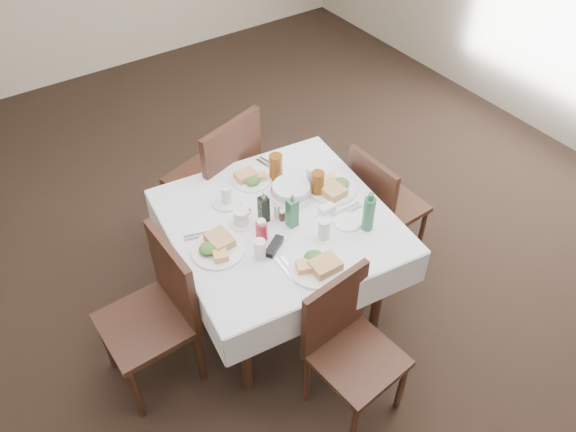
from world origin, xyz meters
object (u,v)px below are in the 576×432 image
object	(u,v)px
oil_cruet_green	(292,212)
coffee_mug	(241,218)
bread_basket	(291,191)
green_bottle	(369,213)
chair_north	(221,174)
chair_west	(159,307)
water_e	(312,177)
chair_east	(380,202)
water_n	(226,195)
dining_table	(279,230)
water_s	(324,229)
water_w	(260,249)
chair_south	(347,340)
ketchup_bottle	(262,230)
oil_cruet_dark	(264,208)

from	to	relation	value
oil_cruet_green	coffee_mug	distance (m)	0.28
bread_basket	green_bottle	world-z (taller)	green_bottle
coffee_mug	chair_north	bearing A→B (deg)	71.74
chair_west	water_e	size ratio (longest dim) A/B	7.11
oil_cruet_green	coffee_mug	bearing A→B (deg)	144.36
chair_west	chair_north	bearing A→B (deg)	43.03
chair_east	water_e	distance (m)	0.58
chair_west	water_n	world-z (taller)	chair_west
dining_table	water_s	distance (m)	0.32
chair_west	water_w	size ratio (longest dim) A/B	8.30
chair_north	oil_cruet_green	xyz separation A→B (m)	(0.01, -0.81, 0.27)
dining_table	green_bottle	xyz separation A→B (m)	(0.36, -0.33, 0.20)
dining_table	bread_basket	bearing A→B (deg)	36.85
chair_west	water_w	bearing A→B (deg)	-18.20
water_w	green_bottle	size ratio (longest dim) A/B	0.47
chair_south	oil_cruet_green	distance (m)	0.73
chair_west	ketchup_bottle	xyz separation A→B (m)	(0.61, -0.07, 0.29)
coffee_mug	bread_basket	bearing A→B (deg)	6.33
dining_table	chair_west	bearing A→B (deg)	-179.43
water_e	oil_cruet_green	xyz separation A→B (m)	(-0.29, -0.21, 0.03)
chair_west	bread_basket	xyz separation A→B (m)	(0.93, 0.13, 0.26)
chair_south	water_w	size ratio (longest dim) A/B	7.69
chair_east	oil_cruet_green	distance (m)	0.84
water_n	water_s	size ratio (longest dim) A/B	0.92
ketchup_bottle	green_bottle	bearing A→B (deg)	-25.69
chair_west	oil_cruet_dark	bearing A→B (deg)	3.84
water_e	coffee_mug	distance (m)	0.52
water_e	water_w	xyz separation A→B (m)	(-0.56, -0.32, -0.01)
chair_east	water_s	distance (m)	0.78
chair_south	coffee_mug	bearing A→B (deg)	99.46
water_n	oil_cruet_dark	xyz separation A→B (m)	(0.10, -0.24, 0.03)
chair_south	dining_table	bearing A→B (deg)	85.12
chair_east	coffee_mug	xyz separation A→B (m)	(-0.98, 0.08, 0.31)
chair_west	oil_cruet_dark	world-z (taller)	oil_cruet_dark
chair_south	ketchup_bottle	size ratio (longest dim) A/B	6.46
chair_south	ketchup_bottle	xyz separation A→B (m)	(-0.10, 0.63, 0.33)
water_n	bread_basket	world-z (taller)	water_n
bread_basket	green_bottle	distance (m)	0.50
dining_table	chair_south	bearing A→B (deg)	-94.88
chair_north	water_s	size ratio (longest dim) A/B	8.54
water_s	water_w	world-z (taller)	water_s
bread_basket	oil_cruet_green	world-z (taller)	oil_cruet_green
ketchup_bottle	coffee_mug	world-z (taller)	ketchup_bottle
chair_south	oil_cruet_dark	xyz separation A→B (m)	(-0.01, 0.75, 0.35)
oil_cruet_dark	water_s	bearing A→B (deg)	-56.06
water_w	coffee_mug	xyz separation A→B (m)	(0.05, 0.27, -0.01)
chair_north	water_n	world-z (taller)	chair_north
oil_cruet_dark	dining_table	bearing A→B (deg)	-27.38
chair_south	coffee_mug	size ratio (longest dim) A/B	6.09
chair_north	green_bottle	world-z (taller)	chair_north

